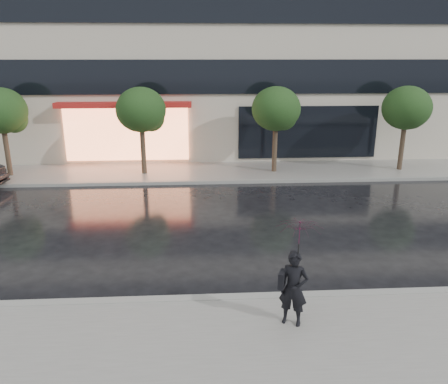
{
  "coord_description": "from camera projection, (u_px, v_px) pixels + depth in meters",
  "views": [
    {
      "loc": [
        -0.49,
        -9.57,
        5.26
      ],
      "look_at": [
        0.24,
        2.76,
        1.4
      ],
      "focal_mm": 35.0,
      "sensor_mm": 36.0,
      "label": 1
    }
  ],
  "objects": [
    {
      "name": "ground",
      "position": [
        221.0,
        280.0,
        10.71
      ],
      "size": [
        120.0,
        120.0,
        0.0
      ],
      "primitive_type": "plane",
      "color": "black",
      "rests_on": "ground"
    },
    {
      "name": "sidewalk_near",
      "position": [
        231.0,
        368.0,
        7.6
      ],
      "size": [
        60.0,
        4.5,
        0.12
      ],
      "primitive_type": "cube",
      "color": "slate",
      "rests_on": "ground"
    },
    {
      "name": "sidewalk_far",
      "position": [
        210.0,
        172.0,
        20.46
      ],
      "size": [
        60.0,
        3.5,
        0.12
      ],
      "primitive_type": "cube",
      "color": "slate",
      "rests_on": "ground"
    },
    {
      "name": "curb_near",
      "position": [
        223.0,
        299.0,
        9.74
      ],
      "size": [
        60.0,
        0.25,
        0.14
      ],
      "primitive_type": "cube",
      "color": "gray",
      "rests_on": "ground"
    },
    {
      "name": "curb_far",
      "position": [
        211.0,
        182.0,
        18.79
      ],
      "size": [
        60.0,
        0.25,
        0.14
      ],
      "primitive_type": "cube",
      "color": "gray",
      "rests_on": "ground"
    },
    {
      "name": "tree_far_west",
      "position": [
        3.0,
        112.0,
        18.89
      ],
      "size": [
        2.2,
        2.2,
        3.99
      ],
      "color": "#33261C",
      "rests_on": "ground"
    },
    {
      "name": "tree_mid_west",
      "position": [
        143.0,
        111.0,
        19.23
      ],
      "size": [
        2.2,
        2.2,
        3.99
      ],
      "color": "#33261C",
      "rests_on": "ground"
    },
    {
      "name": "tree_mid_east",
      "position": [
        277.0,
        110.0,
        19.57
      ],
      "size": [
        2.2,
        2.2,
        3.99
      ],
      "color": "#33261C",
      "rests_on": "ground"
    },
    {
      "name": "tree_far_east",
      "position": [
        407.0,
        109.0,
        19.91
      ],
      "size": [
        2.2,
        2.2,
        3.99
      ],
      "color": "#33261C",
      "rests_on": "ground"
    },
    {
      "name": "pedestrian_with_umbrella",
      "position": [
        297.0,
        257.0,
        8.34
      ],
      "size": [
        1.18,
        1.19,
        2.22
      ],
      "rotation": [
        0.0,
        0.0,
        -0.4
      ],
      "color": "black",
      "rests_on": "sidewalk_near"
    }
  ]
}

